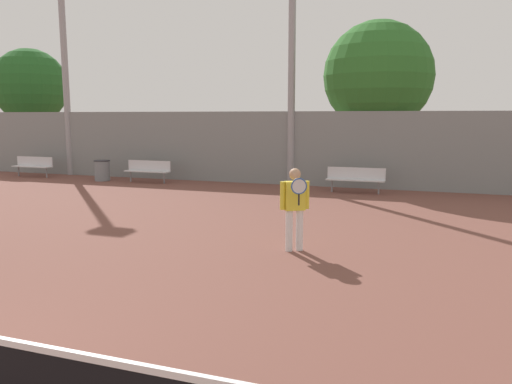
% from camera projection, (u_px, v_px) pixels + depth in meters
% --- Properties ---
extents(tennis_player, '(0.55, 0.52, 1.64)m').
position_uv_depth(tennis_player, '(295.00, 204.00, 9.72)').
color(tennis_player, silver).
rests_on(tennis_player, ground_plane).
extents(bench_courtside_near, '(1.92, 0.40, 0.87)m').
position_uv_depth(bench_courtside_near, '(148.00, 169.00, 19.95)').
color(bench_courtside_near, silver).
rests_on(bench_courtside_near, ground_plane).
extents(bench_courtside_far, '(1.92, 0.40, 0.87)m').
position_uv_depth(bench_courtside_far, '(33.00, 164.00, 21.84)').
color(bench_courtside_far, silver).
rests_on(bench_courtside_far, ground_plane).
extents(bench_adjacent_court, '(2.00, 0.40, 0.87)m').
position_uv_depth(bench_adjacent_court, '(356.00, 177.00, 17.24)').
color(bench_adjacent_court, silver).
rests_on(bench_adjacent_court, ground_plane).
extents(light_pole_near_left, '(0.90, 0.60, 9.74)m').
position_uv_depth(light_pole_near_left, '(64.00, 49.00, 21.86)').
color(light_pole_near_left, '#939399').
rests_on(light_pole_near_left, ground_plane).
extents(light_pole_far_right, '(0.90, 0.60, 9.25)m').
position_uv_depth(light_pole_far_right, '(292.00, 43.00, 18.46)').
color(light_pole_far_right, '#939399').
rests_on(light_pole_far_right, ground_plane).
extents(trash_bin, '(0.65, 0.65, 0.84)m').
position_uv_depth(trash_bin, '(102.00, 170.00, 20.50)').
color(trash_bin, gray).
rests_on(trash_bin, ground_plane).
extents(back_fence, '(33.12, 0.06, 2.81)m').
position_uv_depth(back_fence, '(295.00, 149.00, 19.03)').
color(back_fence, gray).
rests_on(back_fence, ground_plane).
extents(tree_green_broad, '(4.04, 4.04, 6.32)m').
position_uv_depth(tree_green_broad, '(30.00, 86.00, 27.58)').
color(tree_green_broad, brown).
rests_on(tree_green_broad, ground_plane).
extents(tree_dark_dense, '(4.19, 4.19, 6.26)m').
position_uv_depth(tree_dark_dense, '(378.00, 77.00, 19.20)').
color(tree_dark_dense, brown).
rests_on(tree_dark_dense, ground_plane).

